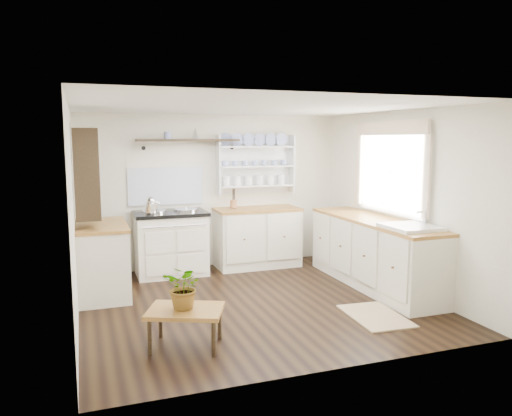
# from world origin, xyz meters

# --- Properties ---
(floor) EXTENTS (4.00, 3.80, 0.01)m
(floor) POSITION_xyz_m (0.00, 0.00, 0.00)
(floor) COLOR black
(floor) RESTS_ON ground
(wall_back) EXTENTS (4.00, 0.02, 2.30)m
(wall_back) POSITION_xyz_m (0.00, 1.90, 1.15)
(wall_back) COLOR silver
(wall_back) RESTS_ON ground
(wall_right) EXTENTS (0.02, 3.80, 2.30)m
(wall_right) POSITION_xyz_m (2.00, 0.00, 1.15)
(wall_right) COLOR silver
(wall_right) RESTS_ON ground
(wall_left) EXTENTS (0.02, 3.80, 2.30)m
(wall_left) POSITION_xyz_m (-2.00, 0.00, 1.15)
(wall_left) COLOR silver
(wall_left) RESTS_ON ground
(ceiling) EXTENTS (4.00, 3.80, 0.01)m
(ceiling) POSITION_xyz_m (0.00, 0.00, 2.30)
(ceiling) COLOR white
(ceiling) RESTS_ON wall_back
(window) EXTENTS (0.08, 1.55, 1.22)m
(window) POSITION_xyz_m (1.95, 0.15, 1.56)
(window) COLOR white
(window) RESTS_ON wall_right
(aga_cooker) EXTENTS (1.02, 0.71, 0.94)m
(aga_cooker) POSITION_xyz_m (-0.73, 1.57, 0.47)
(aga_cooker) COLOR white
(aga_cooker) RESTS_ON floor
(back_cabinets) EXTENTS (1.27, 0.63, 0.90)m
(back_cabinets) POSITION_xyz_m (0.60, 1.60, 0.46)
(back_cabinets) COLOR silver
(back_cabinets) RESTS_ON floor
(right_cabinets) EXTENTS (0.62, 2.43, 0.90)m
(right_cabinets) POSITION_xyz_m (1.70, 0.10, 0.46)
(right_cabinets) COLOR silver
(right_cabinets) RESTS_ON floor
(belfast_sink) EXTENTS (0.55, 0.60, 0.45)m
(belfast_sink) POSITION_xyz_m (1.70, -0.65, 0.80)
(belfast_sink) COLOR white
(belfast_sink) RESTS_ON right_cabinets
(left_cabinets) EXTENTS (0.62, 1.13, 0.90)m
(left_cabinets) POSITION_xyz_m (-1.70, 0.90, 0.46)
(left_cabinets) COLOR silver
(left_cabinets) RESTS_ON floor
(plate_rack) EXTENTS (1.20, 0.22, 0.90)m
(plate_rack) POSITION_xyz_m (0.65, 1.86, 1.56)
(plate_rack) COLOR white
(plate_rack) RESTS_ON wall_back
(high_shelf) EXTENTS (1.50, 0.29, 0.16)m
(high_shelf) POSITION_xyz_m (-0.40, 1.78, 1.91)
(high_shelf) COLOR black
(high_shelf) RESTS_ON wall_back
(left_shelving) EXTENTS (0.28, 0.80, 1.05)m
(left_shelving) POSITION_xyz_m (-1.84, 0.90, 1.55)
(left_shelving) COLOR black
(left_shelving) RESTS_ON wall_left
(kettle) EXTENTS (0.17, 0.17, 0.21)m
(kettle) POSITION_xyz_m (-1.01, 1.45, 1.04)
(kettle) COLOR silver
(kettle) RESTS_ON aga_cooker
(utensil_crock) EXTENTS (0.10, 0.10, 0.12)m
(utensil_crock) POSITION_xyz_m (0.25, 1.68, 0.97)
(utensil_crock) COLOR #A5673C
(utensil_crock) RESTS_ON back_cabinets
(center_table) EXTENTS (0.82, 0.72, 0.37)m
(center_table) POSITION_xyz_m (-1.04, -1.01, 0.33)
(center_table) COLOR brown
(center_table) RESTS_ON floor
(potted_plant) EXTENTS (0.50, 0.50, 0.42)m
(potted_plant) POSITION_xyz_m (-1.04, -1.01, 0.58)
(potted_plant) COLOR #3F7233
(potted_plant) RESTS_ON center_table
(floor_rug) EXTENTS (0.60, 0.88, 0.02)m
(floor_rug) POSITION_xyz_m (1.08, -0.93, 0.01)
(floor_rug) COLOR #A0805D
(floor_rug) RESTS_ON floor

